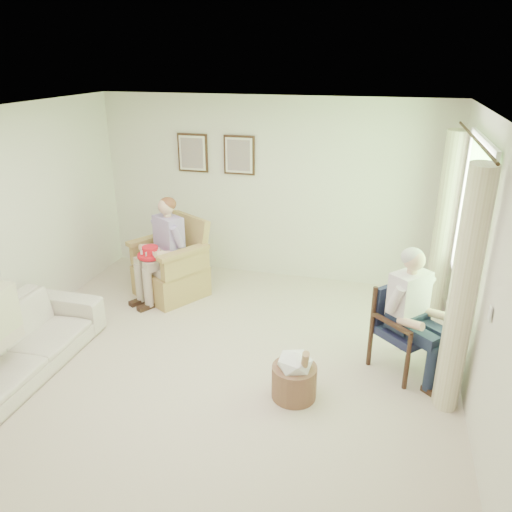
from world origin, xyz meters
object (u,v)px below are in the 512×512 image
person_wicker (165,243)px  person_dark (411,306)px  wood_armchair (408,324)px  hatbox (295,375)px  red_hat (150,253)px  sofa (13,348)px  wicker_armchair (172,271)px

person_wicker → person_dark: size_ratio=1.03×
wood_armchair → hatbox: wood_armchair is taller
person_wicker → person_dark: bearing=14.1°
person_wicker → red_hat: size_ratio=4.01×
person_dark → hatbox: person_dark is taller
person_wicker → wood_armchair: bearing=16.6°
sofa → person_dark: 4.07m
wicker_armchair → person_wicker: size_ratio=0.78×
person_dark → hatbox: bearing=165.8°
person_dark → red_hat: size_ratio=3.90×
wicker_armchair → hatbox: bearing=-9.8°
sofa → person_wicker: bearing=-21.7°
hatbox → person_wicker: bearing=141.2°
wicker_armchair → person_wicker: 0.48m
sofa → red_hat: bearing=-19.8°
wicker_armchair → person_dark: 3.31m
wood_armchair → person_wicker: person_wicker is taller
wicker_armchair → wood_armchair: (3.09, -0.95, 0.15)m
sofa → red_hat: 2.02m
person_dark → red_hat: bearing=117.9°
wood_armchair → person_dark: 0.32m
sofa → person_wicker: size_ratio=1.57×
wicker_armchair → person_wicker: (0.00, -0.14, 0.46)m
sofa → person_wicker: 2.24m
wood_armchair → wicker_armchair: bearing=114.6°
wicker_armchair → sofa: (-0.81, -2.17, -0.03)m
person_dark → red_hat: 3.33m
wood_armchair → hatbox: size_ratio=1.40×
wood_armchair → red_hat: size_ratio=2.63×
wicker_armchair → hatbox: wicker_armchair is taller
wood_armchair → sofa: (-3.90, -1.22, -0.18)m
person_wicker → red_hat: (-0.13, -0.17, -0.09)m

